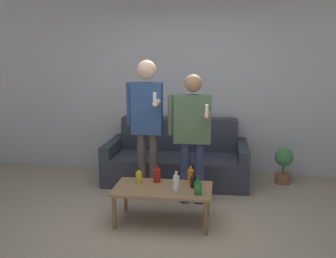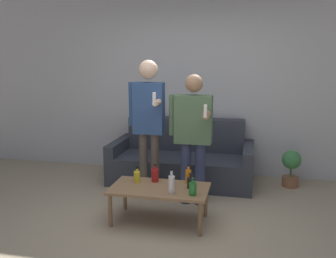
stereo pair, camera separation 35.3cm
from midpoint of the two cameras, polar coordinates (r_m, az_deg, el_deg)
The scene contains 14 objects.
ground_plane at distance 3.93m, azimuth 1.01°, elevation -16.00°, with size 16.00×16.00×0.00m, color tan.
wall_back at distance 5.71m, azimuth 5.60°, elevation 6.66°, with size 8.00×0.06×2.70m.
couch at distance 5.46m, azimuth 4.10°, elevation -4.69°, with size 2.01×0.94×0.87m.
coffee_table at distance 4.10m, azimuth 1.19°, elevation -9.46°, with size 1.06×0.57×0.39m.
bottle_orange at distance 4.18m, azimuth 5.56°, elevation -7.22°, with size 0.07×0.07×0.22m.
bottle_green at distance 4.22m, azimuth -2.34°, elevation -7.24°, with size 0.07×0.07×0.17m.
bottle_dark at distance 3.89m, azimuth 3.16°, elevation -8.39°, with size 0.06×0.06×0.26m.
bottle_yellow at distance 4.23m, azimuth 0.42°, elevation -7.01°, with size 0.08×0.08×0.20m.
bottle_red at distance 4.06m, azimuth 5.99°, elevation -8.11°, with size 0.08×0.08×0.16m.
bottle_clear at distance 3.87m, azimuth 6.44°, elevation -9.02°, with size 0.08×0.08×0.18m.
wine_glass_near at distance 4.07m, azimuth 3.11°, elevation -7.36°, with size 0.07×0.07×0.16m.
person_standing_left at distance 4.59m, azimuth -0.81°, elevation 1.90°, with size 0.44×0.43×1.74m.
person_standing_right at distance 4.46m, azimuth 6.07°, elevation -0.19°, with size 0.52×0.42×1.58m.
potted_plant at distance 5.51m, azimuth 20.03°, elevation -5.32°, with size 0.26×0.26×0.51m.
Camera 2 is at (0.88, -3.39, 1.80)m, focal length 40.00 mm.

